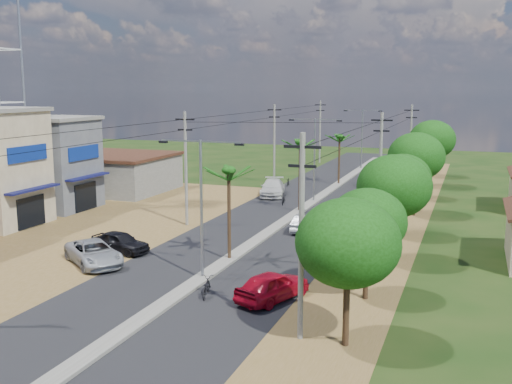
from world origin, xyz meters
TOP-DOWN VIEW (x-y plane):
  - ground at (0.00, 0.00)m, footprint 160.00×160.00m
  - road at (0.00, 15.00)m, footprint 12.00×110.00m
  - median at (0.00, 18.00)m, footprint 1.00×90.00m
  - dirt_lot_west at (-15.00, 8.00)m, footprint 18.00×46.00m
  - dirt_shoulder_east at (8.50, 15.00)m, footprint 5.00×90.00m
  - shophouse_grey at (-21.98, 14.00)m, footprint 9.00×6.40m
  - low_shed at (-21.00, 24.00)m, footprint 10.40×10.40m
  - tree_east_a at (9.50, -6.00)m, footprint 4.40×4.40m
  - tree_east_b at (9.30, 0.00)m, footprint 4.00×4.00m
  - tree_east_c at (9.70, 7.00)m, footprint 4.60×4.60m
  - tree_east_d at (9.40, 14.00)m, footprint 4.20×4.20m
  - tree_east_e at (9.60, 22.00)m, footprint 4.80×4.80m
  - tree_east_f at (9.20, 30.00)m, footprint 3.80×3.80m
  - tree_east_g at (9.80, 38.00)m, footprint 5.00×5.00m
  - tree_east_h at (9.50, 46.00)m, footprint 4.40×4.40m
  - palm_median_near at (0.00, 4.00)m, footprint 2.00×2.00m
  - palm_median_mid at (0.00, 20.00)m, footprint 2.00×2.00m
  - palm_median_far at (0.00, 36.00)m, footprint 2.00×2.00m
  - streetlight_near at (0.00, 0.00)m, footprint 5.10×0.18m
  - streetlight_mid at (0.00, 25.00)m, footprint 5.10×0.18m
  - streetlight_far at (0.00, 50.00)m, footprint 5.10×0.18m
  - utility_pole_w_b at (-7.00, 12.00)m, footprint 1.60×0.24m
  - utility_pole_w_c at (-7.00, 34.00)m, footprint 1.60×0.24m
  - utility_pole_w_d at (-7.00, 55.00)m, footprint 1.60×0.24m
  - utility_pole_e_a at (7.50, -6.00)m, footprint 1.60×0.24m
  - utility_pole_e_b at (7.50, 16.00)m, footprint 1.60×0.24m
  - utility_pole_e_c at (7.50, 38.00)m, footprint 1.60×0.24m
  - car_red_near at (4.86, -1.91)m, footprint 3.31×4.85m
  - car_silver_mid at (2.43, 13.15)m, footprint 1.40×3.93m
  - car_white_far at (-4.77, 26.79)m, footprint 3.57×5.94m
  - car_parked_silver at (-7.50, 0.28)m, footprint 5.66×5.09m
  - car_parked_dark at (-7.50, 3.19)m, footprint 4.38×2.34m
  - moto_rider_east at (1.40, -2.55)m, footprint 1.13×2.01m
  - moto_rider_west_a at (-2.35, 22.83)m, footprint 1.00×1.89m
  - moto_rider_west_b at (-5.00, 32.87)m, footprint 0.66×1.57m
  - roadside_sign at (-7.09, -0.62)m, footprint 0.09×1.12m

SIDE VIEW (x-z plane):
  - ground at x=0.00m, z-range 0.00..0.00m
  - dirt_shoulder_east at x=8.50m, z-range 0.00..0.03m
  - dirt_lot_west at x=-15.00m, z-range 0.00..0.04m
  - road at x=0.00m, z-range 0.00..0.04m
  - median at x=0.00m, z-range 0.00..0.18m
  - moto_rider_west_b at x=-5.00m, z-range 0.00..0.91m
  - roadside_sign at x=-7.09m, z-range 0.00..0.92m
  - moto_rider_west_a at x=-2.35m, z-range 0.00..0.95m
  - moto_rider_east at x=1.40m, z-range 0.00..1.00m
  - car_silver_mid at x=2.43m, z-range 0.00..1.29m
  - car_parked_dark at x=-7.50m, z-range 0.00..1.42m
  - car_parked_silver at x=-7.50m, z-range 0.00..1.46m
  - car_red_near at x=4.86m, z-range 0.00..1.53m
  - car_white_far at x=-4.77m, z-range 0.00..1.61m
  - low_shed at x=-21.00m, z-range -0.01..3.94m
  - tree_east_f at x=9.20m, z-range 1.13..6.64m
  - tree_east_b at x=9.30m, z-range 1.20..7.03m
  - shophouse_grey at x=-21.98m, z-range 0.01..8.31m
  - tree_east_d at x=9.40m, z-range 1.27..7.41m
  - tree_east_a at x=9.50m, z-range 1.30..7.67m
  - tree_east_h at x=9.50m, z-range 1.38..7.90m
  - utility_pole_w_b at x=-7.00m, z-range 0.26..9.26m
  - utility_pole_w_c at x=-7.00m, z-range 0.26..9.26m
  - utility_pole_w_d at x=-7.00m, z-range 0.26..9.26m
  - utility_pole_e_a at x=7.50m, z-range 0.26..9.26m
  - utility_pole_e_b at x=7.50m, z-range 0.26..9.26m
  - utility_pole_e_c at x=7.50m, z-range 0.26..9.26m
  - streetlight_near at x=0.00m, z-range 0.79..8.79m
  - streetlight_mid at x=0.00m, z-range 0.79..8.79m
  - streetlight_far at x=0.00m, z-range 0.79..8.79m
  - tree_east_c at x=9.70m, z-range 1.45..8.28m
  - tree_east_e at x=9.60m, z-range 1.52..8.66m
  - tree_east_g at x=9.80m, z-range 1.55..8.93m
  - palm_median_far at x=0.00m, z-range 2.34..8.19m
  - palm_median_near at x=0.00m, z-range 2.46..8.61m
  - palm_median_mid at x=0.00m, z-range 2.62..9.17m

